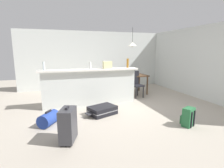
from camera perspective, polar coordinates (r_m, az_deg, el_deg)
name	(u,v)px	position (r m, az deg, el deg)	size (l,w,h in m)	color
ground_plane	(119,107)	(5.32, 2.30, -7.65)	(13.00, 13.00, 0.05)	#ADA393
wall_back	(96,60)	(7.99, -5.18, 7.80)	(6.60, 0.10, 2.50)	silver
wall_right	(197,62)	(6.96, 25.95, 6.35)	(0.10, 6.00, 2.50)	silver
partition_half_wall	(91,88)	(5.36, -6.96, -1.37)	(2.80, 0.20, 1.07)	silver
bar_countertop	(90,70)	(5.27, -7.10, 4.61)	(2.96, 0.40, 0.05)	white
bottle_clear	(44,66)	(5.15, -21.35, 5.43)	(0.06, 0.06, 0.24)	silver
bottle_white	(90,65)	(5.29, -7.15, 6.03)	(0.07, 0.07, 0.21)	silver
bottle_amber	(128,63)	(5.66, 5.11, 6.79)	(0.07, 0.07, 0.29)	#9E661E
grocery_bag	(107,65)	(5.36, -1.52, 6.24)	(0.26, 0.18, 0.22)	beige
dining_table	(132,77)	(6.84, 6.50, 2.20)	(1.10, 0.80, 0.74)	#4C331E
dining_chair_near_partition	(136,83)	(6.38, 7.73, 0.38)	(0.48, 0.48, 0.93)	black
dining_chair_far_side	(129,79)	(7.35, 5.68, 1.77)	(0.48, 0.48, 0.93)	black
pendant_lamp	(132,44)	(6.69, 6.64, 12.76)	(0.34, 0.34, 0.72)	black
suitcase_flat_black	(102,110)	(4.67, -3.18, -8.53)	(0.89, 0.71, 0.22)	black
suitcase_upright_charcoal	(68,125)	(3.36, -14.14, -12.73)	(0.37, 0.49, 0.67)	#38383D
backpack_green	(188,117)	(4.29, 23.51, -9.90)	(0.33, 0.31, 0.42)	#286B3D
duffel_bag_blue	(49,119)	(4.25, -19.90, -10.58)	(0.51, 0.57, 0.34)	#233D93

